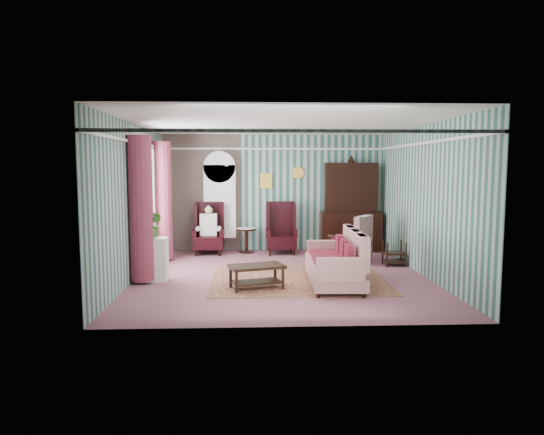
{
  "coord_description": "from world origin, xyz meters",
  "views": [
    {
      "loc": [
        -0.56,
        -9.17,
        2.09
      ],
      "look_at": [
        -0.15,
        0.6,
        1.07
      ],
      "focal_mm": 32.0,
      "sensor_mm": 36.0,
      "label": 1
    }
  ],
  "objects_px": {
    "bookcase": "(220,207)",
    "wingback_left": "(209,228)",
    "wingback_right": "(281,228)",
    "round_side_table": "(246,241)",
    "plant_stand": "(152,259)",
    "sofa": "(334,254)",
    "nest_table": "(394,253)",
    "floral_armchair": "(350,242)",
    "coffee_table": "(257,277)",
    "dresser_hutch": "(351,204)",
    "seated_woman": "(209,230)"
  },
  "relations": [
    {
      "from": "round_side_table",
      "to": "plant_stand",
      "type": "distance_m",
      "value": 3.36
    },
    {
      "from": "bookcase",
      "to": "seated_woman",
      "type": "distance_m",
      "value": 0.7
    },
    {
      "from": "seated_woman",
      "to": "floral_armchair",
      "type": "height_order",
      "value": "seated_woman"
    },
    {
      "from": "nest_table",
      "to": "round_side_table",
      "type": "bearing_deg",
      "value": 151.8
    },
    {
      "from": "wingback_left",
      "to": "round_side_table",
      "type": "xyz_separation_m",
      "value": [
        0.9,
        0.15,
        -0.33
      ]
    },
    {
      "from": "wingback_left",
      "to": "seated_woman",
      "type": "bearing_deg",
      "value": 0.0
    },
    {
      "from": "wingback_left",
      "to": "round_side_table",
      "type": "bearing_deg",
      "value": 9.46
    },
    {
      "from": "coffee_table",
      "to": "sofa",
      "type": "bearing_deg",
      "value": 9.67
    },
    {
      "from": "wingback_right",
      "to": "dresser_hutch",
      "type": "bearing_deg",
      "value": 8.77
    },
    {
      "from": "sofa",
      "to": "coffee_table",
      "type": "xyz_separation_m",
      "value": [
        -1.38,
        -0.24,
        -0.35
      ]
    },
    {
      "from": "plant_stand",
      "to": "wingback_right",
      "type": "bearing_deg",
      "value": 47.16
    },
    {
      "from": "seated_woman",
      "to": "sofa",
      "type": "relative_size",
      "value": 0.6
    },
    {
      "from": "dresser_hutch",
      "to": "nest_table",
      "type": "relative_size",
      "value": 4.37
    },
    {
      "from": "plant_stand",
      "to": "sofa",
      "type": "height_order",
      "value": "sofa"
    },
    {
      "from": "bookcase",
      "to": "wingback_left",
      "type": "distance_m",
      "value": 0.68
    },
    {
      "from": "bookcase",
      "to": "coffee_table",
      "type": "relative_size",
      "value": 2.41
    },
    {
      "from": "dresser_hutch",
      "to": "round_side_table",
      "type": "xyz_separation_m",
      "value": [
        -2.6,
        -0.12,
        -0.88
      ]
    },
    {
      "from": "wingback_left",
      "to": "seated_woman",
      "type": "distance_m",
      "value": 0.04
    },
    {
      "from": "wingback_left",
      "to": "wingback_right",
      "type": "bearing_deg",
      "value": 0.0
    },
    {
      "from": "coffee_table",
      "to": "dresser_hutch",
      "type": "bearing_deg",
      "value": 57.16
    },
    {
      "from": "bookcase",
      "to": "floral_armchair",
      "type": "xyz_separation_m",
      "value": [
        2.96,
        -1.47,
        -0.68
      ]
    },
    {
      "from": "dresser_hutch",
      "to": "bookcase",
      "type": "bearing_deg",
      "value": 177.89
    },
    {
      "from": "wingback_left",
      "to": "nest_table",
      "type": "distance_m",
      "value": 4.37
    },
    {
      "from": "round_side_table",
      "to": "wingback_left",
      "type": "bearing_deg",
      "value": -170.54
    },
    {
      "from": "dresser_hutch",
      "to": "wingback_right",
      "type": "distance_m",
      "value": 1.86
    },
    {
      "from": "plant_stand",
      "to": "nest_table",
      "type": "bearing_deg",
      "value": 13.84
    },
    {
      "from": "nest_table",
      "to": "plant_stand",
      "type": "height_order",
      "value": "plant_stand"
    },
    {
      "from": "round_side_table",
      "to": "sofa",
      "type": "bearing_deg",
      "value": -64.39
    },
    {
      "from": "seated_woman",
      "to": "floral_armchair",
      "type": "bearing_deg",
      "value": -18.58
    },
    {
      "from": "sofa",
      "to": "bookcase",
      "type": "bearing_deg",
      "value": 34.14
    },
    {
      "from": "wingback_right",
      "to": "seated_woman",
      "type": "distance_m",
      "value": 1.75
    },
    {
      "from": "floral_armchair",
      "to": "wingback_right",
      "type": "bearing_deg",
      "value": 89.14
    },
    {
      "from": "bookcase",
      "to": "coffee_table",
      "type": "height_order",
      "value": "bookcase"
    },
    {
      "from": "wingback_left",
      "to": "coffee_table",
      "type": "relative_size",
      "value": 1.34
    },
    {
      "from": "sofa",
      "to": "round_side_table",
      "type": "bearing_deg",
      "value": 27.59
    },
    {
      "from": "wingback_left",
      "to": "wingback_right",
      "type": "xyz_separation_m",
      "value": [
        1.75,
        0.0,
        0.0
      ]
    },
    {
      "from": "nest_table",
      "to": "floral_armchair",
      "type": "height_order",
      "value": "floral_armchair"
    },
    {
      "from": "wingback_left",
      "to": "wingback_right",
      "type": "height_order",
      "value": "same"
    },
    {
      "from": "seated_woman",
      "to": "plant_stand",
      "type": "xyz_separation_m",
      "value": [
        -0.8,
        -2.75,
        -0.19
      ]
    },
    {
      "from": "bookcase",
      "to": "round_side_table",
      "type": "relative_size",
      "value": 3.73
    },
    {
      "from": "floral_armchair",
      "to": "coffee_table",
      "type": "relative_size",
      "value": 0.95
    },
    {
      "from": "bookcase",
      "to": "wingback_right",
      "type": "xyz_separation_m",
      "value": [
        1.5,
        -0.39,
        -0.5
      ]
    },
    {
      "from": "wingback_right",
      "to": "nest_table",
      "type": "height_order",
      "value": "wingback_right"
    },
    {
      "from": "plant_stand",
      "to": "sofa",
      "type": "xyz_separation_m",
      "value": [
        3.3,
        -0.44,
        0.16
      ]
    },
    {
      "from": "wingback_left",
      "to": "floral_armchair",
      "type": "distance_m",
      "value": 3.39
    },
    {
      "from": "round_side_table",
      "to": "nest_table",
      "type": "relative_size",
      "value": 1.11
    },
    {
      "from": "plant_stand",
      "to": "round_side_table",
      "type": "bearing_deg",
      "value": 59.62
    },
    {
      "from": "wingback_right",
      "to": "floral_armchair",
      "type": "distance_m",
      "value": 1.82
    },
    {
      "from": "wingback_right",
      "to": "round_side_table",
      "type": "distance_m",
      "value": 0.92
    },
    {
      "from": "round_side_table",
      "to": "bookcase",
      "type": "bearing_deg",
      "value": 159.73
    }
  ]
}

